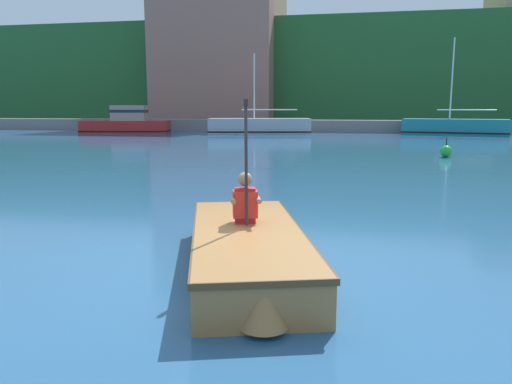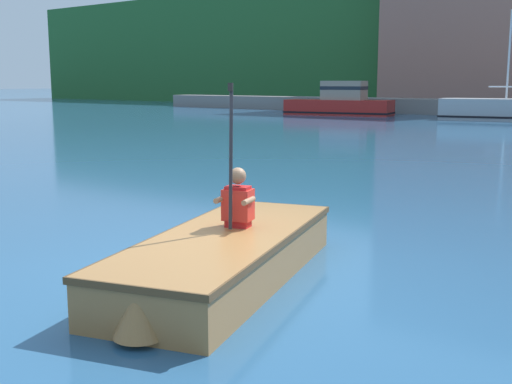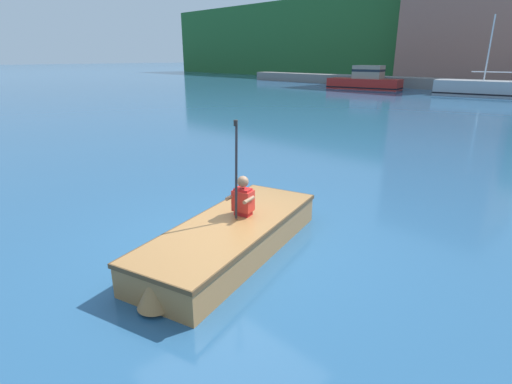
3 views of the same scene
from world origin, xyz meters
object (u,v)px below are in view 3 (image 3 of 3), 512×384
Objects in this scene: person_paddler at (243,197)px; rowboat_foreground at (230,237)px; moored_boat_dock_center_near at (488,89)px; moored_boat_dock_center_far at (365,81)px.

rowboat_foreground is at bearing -73.17° from person_paddler.
moored_boat_dock_center_near is 29.41m from rowboat_foreground.
person_paddler reaches higher than rowboat_foreground.
moored_boat_dock_center_near is 29.03m from person_paddler.
person_paddler is (5.29, -28.55, 0.23)m from moored_boat_dock_center_near.
moored_boat_dock_center_far is 1.79× the size of rowboat_foreground.
moored_boat_dock_center_near reaches higher than moored_boat_dock_center_far.
rowboat_foreground is 0.62m from person_paddler.
rowboat_foreground is 2.50× the size of person_paddler.
person_paddler is at bearing -79.51° from moored_boat_dock_center_near.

